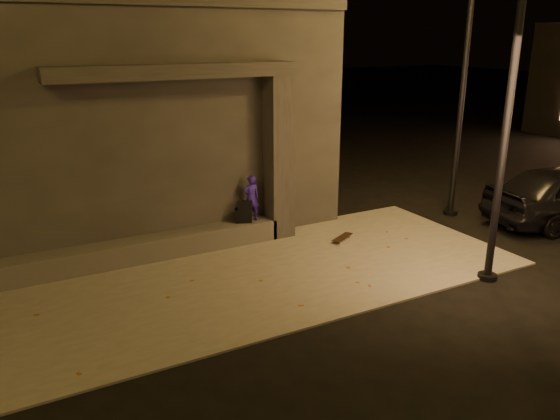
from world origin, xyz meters
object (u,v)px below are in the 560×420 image
column (279,158)px  skateboarder (251,198)px  skateboard (342,237)px  backpack (243,214)px  street_lamp_0 (514,68)px

column → skateboarder: 1.08m
skateboarder → skateboard: 2.24m
column → skateboard: column is taller
backpack → street_lamp_0: (3.28, -3.97, 3.24)m
backpack → street_lamp_0: street_lamp_0 is taller
backpack → skateboard: backpack is taller
skateboarder → street_lamp_0: 5.80m
skateboarder → street_lamp_0: bearing=128.0°
column → skateboarder: (-0.70, 0.00, -0.83)m
skateboard → street_lamp_0: street_lamp_0 is taller
skateboarder → skateboard: (1.78, -1.01, -0.91)m
skateboarder → backpack: (-0.20, 0.00, -0.34)m
backpack → column: bearing=22.2°
column → skateboarder: bearing=180.0°
skateboard → skateboarder: bearing=122.3°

